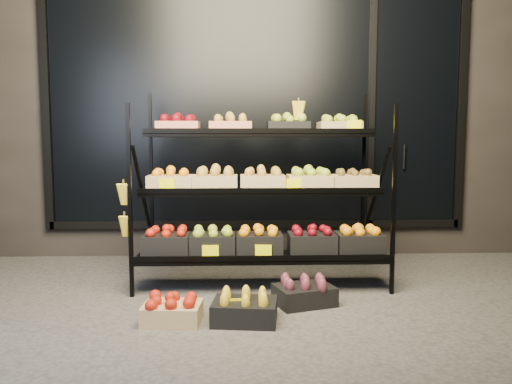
{
  "coord_description": "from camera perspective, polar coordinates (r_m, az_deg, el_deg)",
  "views": [
    {
      "loc": [
        -0.19,
        -3.65,
        1.21
      ],
      "look_at": [
        -0.04,
        0.55,
        0.78
      ],
      "focal_mm": 35.0,
      "sensor_mm": 36.0,
      "label": 1
    }
  ],
  "objects": [
    {
      "name": "building",
      "position": [
        6.26,
        -0.27,
        10.71
      ],
      "size": [
        6.0,
        2.08,
        3.5
      ],
      "color": "#2D2826",
      "rests_on": "ground"
    },
    {
      "name": "floor_crate_left",
      "position": [
        3.47,
        -9.55,
        -13.09
      ],
      "size": [
        0.4,
        0.31,
        0.19
      ],
      "rotation": [
        0.0,
        0.0,
        -0.08
      ],
      "color": "tan",
      "rests_on": "ground"
    },
    {
      "name": "tag_floor_a",
      "position": [
        3.45,
        -2.3,
        -13.67
      ],
      "size": [
        0.13,
        0.01,
        0.12
      ],
      "primitive_type": "cube",
      "color": "#FFF800",
      "rests_on": "ground"
    },
    {
      "name": "floor_crate_midleft",
      "position": [
        3.43,
        -1.3,
        -13.07
      ],
      "size": [
        0.46,
        0.36,
        0.21
      ],
      "rotation": [
        0.0,
        0.0,
        -0.12
      ],
      "color": "black",
      "rests_on": "ground"
    },
    {
      "name": "display_rack",
      "position": [
        4.27,
        0.46,
        0.12
      ],
      "size": [
        2.18,
        1.02,
        1.69
      ],
      "color": "black",
      "rests_on": "ground"
    },
    {
      "name": "floor_crate_right",
      "position": [
        3.79,
        5.53,
        -11.27
      ],
      "size": [
        0.49,
        0.42,
        0.21
      ],
      "rotation": [
        0.0,
        0.0,
        0.31
      ],
      "color": "black",
      "rests_on": "ground"
    },
    {
      "name": "ground",
      "position": [
        3.85,
        0.93,
        -12.51
      ],
      "size": [
        24.0,
        24.0,
        0.0
      ],
      "primitive_type": "plane",
      "color": "#514F4C",
      "rests_on": "ground"
    }
  ]
}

